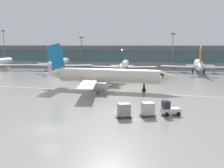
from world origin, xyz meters
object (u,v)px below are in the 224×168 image
gate_airplane_3 (198,65)px  apron_light_mast_0 (4,47)px  gate_airplane_2 (124,65)px  taxiing_regional_jet (107,76)px  cargo_dolly_trailing (124,110)px  apron_light_mast_2 (173,49)px  apron_light_mast_1 (82,51)px  baggage_tug (169,109)px  cargo_dolly_lead (148,109)px  gate_airplane_1 (59,63)px

gate_airplane_3 → apron_light_mast_0: (-84.52, 15.66, 6.06)m
gate_airplane_2 → taxiing_regional_jet: (1.42, -41.69, 0.50)m
cargo_dolly_trailing → apron_light_mast_2: apron_light_mast_2 is taller
gate_airplane_2 → apron_light_mast_2: apron_light_mast_2 is taller
apron_light_mast_1 → gate_airplane_3: bearing=-18.6°
gate_airplane_3 → apron_light_mast_2: apron_light_mast_2 is taller
apron_light_mast_0 → apron_light_mast_1: apron_light_mast_0 is taller
baggage_tug → apron_light_mast_2: (4.02, 77.11, 7.09)m
gate_airplane_3 → cargo_dolly_lead: 65.83m
cargo_dolly_lead → apron_light_mast_1: apron_light_mast_1 is taller
gate_airplane_1 → gate_airplane_2: bearing=-96.0°
gate_airplane_3 → cargo_dolly_trailing: size_ratio=11.47×
gate_airplane_2 → apron_light_mast_0: 60.77m
gate_airplane_3 → apron_light_mast_1: 50.48m
cargo_dolly_lead → apron_light_mast_0: bearing=111.3°
gate_airplane_1 → taxiing_regional_jet: 50.32m
gate_airplane_2 → baggage_tug: bearing=-170.0°
gate_airplane_1 → baggage_tug: bearing=-151.7°
gate_airplane_1 → baggage_tug: gate_airplane_1 is taller
gate_airplane_3 → cargo_dolly_trailing: gate_airplane_3 is taller
gate_airplane_1 → cargo_dolly_lead: bearing=-154.1°
gate_airplane_3 → gate_airplane_2: bearing=98.6°
baggage_tug → cargo_dolly_lead: bearing=180.0°
apron_light_mast_0 → apron_light_mast_2: bearing=-1.1°
baggage_tug → apron_light_mast_0: 106.90m
cargo_dolly_lead → apron_light_mast_2: bearing=65.3°
taxiing_regional_jet → cargo_dolly_trailing: bearing=-66.9°
apron_light_mast_2 → cargo_dolly_trailing: bearing=-97.3°
cargo_dolly_lead → apron_light_mast_0: size_ratio=0.15×
apron_light_mast_1 → apron_light_mast_2: size_ratio=0.92×
taxiing_regional_jet → apron_light_mast_2: size_ratio=2.12×
gate_airplane_1 → apron_light_mast_2: 46.28m
cargo_dolly_trailing → apron_light_mast_1: size_ratio=0.19×
baggage_tug → gate_airplane_2: bearing=83.3°
gate_airplane_1 → apron_light_mast_2: size_ratio=1.98×
cargo_dolly_trailing → apron_light_mast_0: (-65.88, 80.77, 7.87)m
cargo_dolly_lead → apron_light_mast_0: 105.71m
cargo_dolly_trailing → taxiing_regional_jet: bearing=86.8°
apron_light_mast_0 → cargo_dolly_trailing: bearing=-50.8°
taxiing_regional_jet → apron_light_mast_0: 83.75m
gate_airplane_1 → gate_airplane_3: same height
apron_light_mast_1 → gate_airplane_1: bearing=-104.7°
gate_airplane_1 → apron_light_mast_0: 36.82m
baggage_tug → apron_light_mast_2: apron_light_mast_2 is taller
gate_airplane_2 → gate_airplane_1: bearing=85.2°
gate_airplane_1 → gate_airplane_2: 25.49m
gate_airplane_2 → gate_airplane_3: gate_airplane_3 is taller
cargo_dolly_lead → apron_light_mast_1: (-32.20, 80.01, 6.32)m
cargo_dolly_trailing → apron_light_mast_1: 86.40m
taxiing_regional_jet → apron_light_mast_0: size_ratio=1.88×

